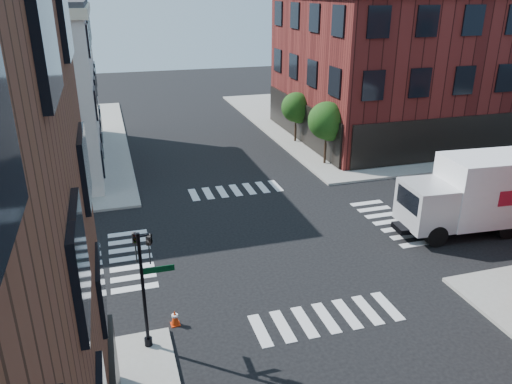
{
  "coord_description": "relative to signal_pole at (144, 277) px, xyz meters",
  "views": [
    {
      "loc": [
        -7.3,
        -21.7,
        11.87
      ],
      "look_at": [
        -0.62,
        0.44,
        2.5
      ],
      "focal_mm": 35.0,
      "sensor_mm": 36.0,
      "label": 1
    }
  ],
  "objects": [
    {
      "name": "tree_near",
      "position": [
        14.28,
        16.65,
        0.3
      ],
      "size": [
        2.69,
        2.69,
        4.49
      ],
      "color": "black",
      "rests_on": "ground"
    },
    {
      "name": "sidewalk_ne",
      "position": [
        27.72,
        27.68,
        -2.78
      ],
      "size": [
        30.0,
        30.0,
        0.15
      ],
      "primitive_type": "cube",
      "color": "gray",
      "rests_on": "ground"
    },
    {
      "name": "traffic_cone",
      "position": [
        1.02,
        0.98,
        -2.55
      ],
      "size": [
        0.37,
        0.37,
        0.64
      ],
      "rotation": [
        0.0,
        0.0,
        0.07
      ],
      "color": "red",
      "rests_on": "ground"
    },
    {
      "name": "signal_pole",
      "position": [
        0.0,
        0.0,
        0.0
      ],
      "size": [
        1.29,
        1.24,
        4.6
      ],
      "color": "black",
      "rests_on": "ground"
    },
    {
      "name": "ground",
      "position": [
        6.72,
        6.68,
        -2.86
      ],
      "size": [
        120.0,
        120.0,
        0.0
      ],
      "primitive_type": "plane",
      "color": "black",
      "rests_on": "ground"
    },
    {
      "name": "tree_far",
      "position": [
        14.28,
        22.65,
        0.02
      ],
      "size": [
        2.43,
        2.43,
        4.07
      ],
      "color": "black",
      "rests_on": "ground"
    },
    {
      "name": "box_truck",
      "position": [
        17.93,
        4.49,
        -0.73
      ],
      "size": [
        9.17,
        3.36,
        4.08
      ],
      "rotation": [
        0.0,
        0.0,
        -0.07
      ],
      "color": "white",
      "rests_on": "ground"
    },
    {
      "name": "building_ne",
      "position": [
        27.22,
        22.68,
        3.14
      ],
      "size": [
        25.0,
        16.0,
        12.0
      ],
      "primitive_type": "cube",
      "color": "#3F110F",
      "rests_on": "ground"
    }
  ]
}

